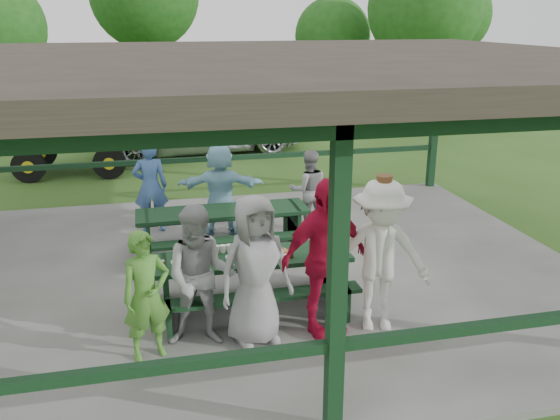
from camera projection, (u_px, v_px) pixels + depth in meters
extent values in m
plane|color=#30541A|center=(257.00, 276.00, 9.19)|extent=(90.00, 90.00, 0.00)
cube|color=#61615C|center=(257.00, 273.00, 9.17)|extent=(10.00, 8.00, 0.10)
cube|color=black|center=(337.00, 285.00, 5.17)|extent=(0.15, 0.15, 3.00)
cube|color=black|center=(221.00, 130.00, 12.21)|extent=(0.15, 0.15, 3.00)
cube|color=black|center=(435.00, 121.00, 13.23)|extent=(0.15, 0.15, 3.00)
cube|color=black|center=(56.00, 380.00, 4.85)|extent=(4.65, 0.10, 0.10)
cube|color=black|center=(103.00, 164.00, 11.88)|extent=(4.65, 0.10, 0.10)
cube|color=black|center=(332.00, 152.00, 12.91)|extent=(4.65, 0.10, 0.10)
cube|color=black|center=(342.00, 126.00, 4.73)|extent=(9.80, 0.15, 0.20)
cube|color=black|center=(219.00, 60.00, 11.77)|extent=(9.80, 0.15, 0.20)
cube|color=#2C2620|center=(254.00, 63.00, 8.18)|extent=(10.60, 8.60, 0.24)
cube|color=black|center=(251.00, 258.00, 7.76)|extent=(2.60, 0.75, 0.06)
cube|color=black|center=(260.00, 297.00, 7.34)|extent=(2.60, 0.28, 0.05)
cube|color=black|center=(245.00, 262.00, 8.36)|extent=(2.60, 0.28, 0.05)
cube|color=black|center=(166.00, 290.00, 7.63)|extent=(0.06, 0.70, 0.75)
cube|color=black|center=(332.00, 274.00, 8.11)|extent=(0.06, 0.70, 0.75)
cube|color=black|center=(167.00, 301.00, 7.67)|extent=(0.06, 1.39, 0.45)
cube|color=black|center=(332.00, 284.00, 8.15)|extent=(0.06, 1.39, 0.45)
cube|color=black|center=(223.00, 212.00, 9.59)|extent=(2.76, 0.75, 0.06)
cube|color=black|center=(228.00, 241.00, 9.17)|extent=(2.76, 0.28, 0.05)
cube|color=black|center=(219.00, 218.00, 10.19)|extent=(2.76, 0.28, 0.05)
cube|color=black|center=(148.00, 237.00, 9.44)|extent=(0.06, 0.70, 0.75)
cube|color=black|center=(294.00, 226.00, 9.95)|extent=(0.06, 0.70, 0.75)
cube|color=black|center=(149.00, 246.00, 9.49)|extent=(0.06, 1.39, 0.45)
cube|color=black|center=(294.00, 234.00, 10.00)|extent=(0.06, 1.39, 0.45)
cylinder|color=white|center=(180.00, 262.00, 7.55)|extent=(0.22, 0.22, 0.01)
torus|color=#995F36|center=(176.00, 261.00, 7.52)|extent=(0.10, 0.10, 0.03)
torus|color=#995F36|center=(183.00, 260.00, 7.53)|extent=(0.10, 0.10, 0.03)
torus|color=#995F36|center=(179.00, 259.00, 7.58)|extent=(0.10, 0.10, 0.03)
cylinder|color=white|center=(234.00, 257.00, 7.70)|extent=(0.22, 0.22, 0.01)
torus|color=#995F36|center=(231.00, 256.00, 7.66)|extent=(0.10, 0.10, 0.03)
torus|color=#995F36|center=(237.00, 256.00, 7.68)|extent=(0.10, 0.10, 0.03)
torus|color=#995F36|center=(233.00, 254.00, 7.73)|extent=(0.10, 0.10, 0.03)
cylinder|color=white|center=(283.00, 252.00, 7.84)|extent=(0.22, 0.22, 0.01)
torus|color=#995F36|center=(281.00, 252.00, 7.81)|extent=(0.10, 0.10, 0.03)
torus|color=#995F36|center=(287.00, 251.00, 7.82)|extent=(0.10, 0.10, 0.03)
torus|color=#995F36|center=(283.00, 250.00, 7.88)|extent=(0.10, 0.10, 0.03)
cylinder|color=white|center=(328.00, 249.00, 7.97)|extent=(0.22, 0.22, 0.01)
torus|color=#995F36|center=(326.00, 248.00, 7.94)|extent=(0.10, 0.10, 0.03)
torus|color=#995F36|center=(331.00, 247.00, 7.96)|extent=(0.10, 0.10, 0.03)
torus|color=#995F36|center=(327.00, 246.00, 8.01)|extent=(0.10, 0.10, 0.03)
cylinder|color=#381E0F|center=(163.00, 265.00, 7.32)|extent=(0.06, 0.06, 0.10)
cylinder|color=#381E0F|center=(203.00, 262.00, 7.43)|extent=(0.06, 0.06, 0.10)
cylinder|color=#381E0F|center=(291.00, 254.00, 7.67)|extent=(0.06, 0.06, 0.10)
cylinder|color=#381E0F|center=(312.00, 252.00, 7.73)|extent=(0.06, 0.06, 0.10)
cone|color=white|center=(183.00, 252.00, 7.73)|extent=(0.09, 0.09, 0.10)
cone|color=white|center=(187.00, 252.00, 7.74)|extent=(0.09, 0.09, 0.10)
cone|color=white|center=(216.00, 249.00, 7.83)|extent=(0.09, 0.09, 0.10)
cone|color=white|center=(223.00, 249.00, 7.85)|extent=(0.09, 0.09, 0.10)
cone|color=white|center=(229.00, 248.00, 7.86)|extent=(0.09, 0.09, 0.10)
imported|color=#4B8B2F|center=(146.00, 296.00, 6.62)|extent=(0.64, 0.52, 1.52)
imported|color=#939496|center=(200.00, 277.00, 6.86)|extent=(0.93, 0.78, 1.72)
imported|color=gray|center=(255.00, 271.00, 6.90)|extent=(1.00, 0.77, 1.83)
imported|color=#B00E2E|center=(324.00, 258.00, 7.08)|extent=(1.24, 0.78, 1.97)
imported|color=silver|center=(380.00, 256.00, 7.19)|extent=(1.37, 0.98, 1.92)
cylinder|color=brown|center=(384.00, 185.00, 6.90)|extent=(0.39, 0.39, 0.02)
cylinder|color=brown|center=(384.00, 180.00, 6.89)|extent=(0.23, 0.23, 0.11)
imported|color=#90C9DF|center=(220.00, 188.00, 10.48)|extent=(1.60, 0.76, 1.66)
imported|color=#3C5F9D|center=(150.00, 186.00, 10.57)|extent=(0.62, 0.41, 1.67)
imported|color=gray|center=(308.00, 190.00, 10.74)|extent=(0.74, 0.59, 1.47)
imported|color=silver|center=(203.00, 123.00, 17.45)|extent=(6.27, 3.42, 1.67)
cube|color=navy|center=(72.00, 140.00, 14.97)|extent=(2.98, 1.58, 0.13)
cube|color=navy|center=(67.00, 136.00, 14.21)|extent=(2.92, 0.18, 0.42)
cube|color=navy|center=(75.00, 125.00, 15.57)|extent=(2.92, 0.18, 0.42)
cube|color=navy|center=(9.00, 132.00, 14.63)|extent=(0.12, 1.46, 0.42)
cube|color=navy|center=(131.00, 128.00, 15.15)|extent=(0.12, 1.46, 0.42)
cylinder|color=black|center=(29.00, 166.00, 14.21)|extent=(0.80, 0.22, 0.79)
cylinder|color=yellow|center=(29.00, 166.00, 14.21)|extent=(0.30, 0.24, 0.29)
cylinder|color=black|center=(41.00, 152.00, 15.67)|extent=(0.80, 0.22, 0.79)
cylinder|color=yellow|center=(41.00, 152.00, 15.67)|extent=(0.30, 0.24, 0.29)
cylinder|color=black|center=(109.00, 163.00, 14.54)|extent=(0.80, 0.22, 0.79)
cylinder|color=yellow|center=(109.00, 163.00, 14.54)|extent=(0.30, 0.24, 0.29)
cylinder|color=black|center=(114.00, 149.00, 16.00)|extent=(0.80, 0.22, 0.79)
cylinder|color=yellow|center=(114.00, 149.00, 16.00)|extent=(0.30, 0.24, 0.29)
cube|color=navy|center=(152.00, 142.00, 15.35)|extent=(1.05, 0.13, 0.08)
cone|color=#F2590C|center=(6.00, 128.00, 14.59)|extent=(0.04, 0.42, 0.42)
cylinder|color=#342415|center=(4.00, 96.00, 19.84)|extent=(0.36, 0.36, 2.56)
cylinder|color=#342415|center=(149.00, 69.00, 24.81)|extent=(0.36, 0.36, 3.44)
cylinder|color=#342415|center=(331.00, 87.00, 23.55)|extent=(0.36, 0.36, 2.28)
sphere|color=#1A4A13|center=(333.00, 36.00, 22.94)|extent=(2.92, 2.92, 2.92)
cylinder|color=#342415|center=(419.00, 86.00, 20.70)|extent=(0.36, 0.36, 3.01)
sphere|color=#1A4A13|center=(425.00, 8.00, 19.89)|extent=(3.85, 3.85, 3.85)
cylinder|color=#342415|center=(445.00, 70.00, 27.47)|extent=(0.36, 0.36, 2.84)
sphere|color=#1A4A13|center=(450.00, 15.00, 26.71)|extent=(3.64, 3.64, 3.64)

